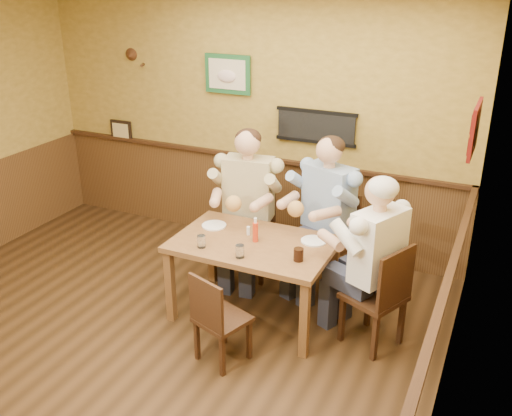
{
  "coord_description": "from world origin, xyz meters",
  "views": [
    {
      "loc": [
        2.69,
        -3.08,
        2.98
      ],
      "look_at": [
        0.83,
        0.96,
        1.1
      ],
      "focal_mm": 40.0,
      "sensor_mm": 36.0,
      "label": 1
    }
  ],
  "objects_px": {
    "chair_right_end": "(374,294)",
    "diner_tan_shirt": "(249,212)",
    "salt_shaker": "(248,231)",
    "pepper_shaker": "(256,234)",
    "water_glass_left": "(201,241)",
    "dining_table": "(253,251)",
    "cola_tumbler": "(299,255)",
    "chair_back_right": "(327,242)",
    "chair_near_side": "(223,317)",
    "diner_blue_polo": "(328,222)",
    "chair_back_left": "(249,231)",
    "water_glass_mid": "(240,251)",
    "hot_sauce_bottle": "(255,231)",
    "diner_white_elder": "(376,273)"
  },
  "relations": [
    {
      "from": "chair_right_end",
      "to": "diner_tan_shirt",
      "type": "distance_m",
      "value": 1.61
    },
    {
      "from": "salt_shaker",
      "to": "pepper_shaker",
      "type": "xyz_separation_m",
      "value": [
        0.1,
        -0.05,
        0.01
      ]
    },
    {
      "from": "water_glass_left",
      "to": "dining_table",
      "type": "bearing_deg",
      "value": 38.39
    },
    {
      "from": "diner_tan_shirt",
      "to": "cola_tumbler",
      "type": "xyz_separation_m",
      "value": [
        0.85,
        -0.84,
        0.1
      ]
    },
    {
      "from": "chair_back_right",
      "to": "cola_tumbler",
      "type": "relative_size",
      "value": 9.03
    },
    {
      "from": "chair_near_side",
      "to": "cola_tumbler",
      "type": "bearing_deg",
      "value": -109.84
    },
    {
      "from": "diner_tan_shirt",
      "to": "diner_blue_polo",
      "type": "distance_m",
      "value": 0.81
    },
    {
      "from": "diner_blue_polo",
      "to": "chair_right_end",
      "type": "bearing_deg",
      "value": -27.55
    },
    {
      "from": "chair_back_left",
      "to": "diner_blue_polo",
      "type": "bearing_deg",
      "value": -1.14
    },
    {
      "from": "water_glass_left",
      "to": "pepper_shaker",
      "type": "xyz_separation_m",
      "value": [
        0.36,
        0.34,
        -0.0
      ]
    },
    {
      "from": "diner_tan_shirt",
      "to": "salt_shaker",
      "type": "bearing_deg",
      "value": -73.31
    },
    {
      "from": "chair_back_left",
      "to": "cola_tumbler",
      "type": "height_order",
      "value": "chair_back_left"
    },
    {
      "from": "water_glass_mid",
      "to": "pepper_shaker",
      "type": "relative_size",
      "value": 1.11
    },
    {
      "from": "chair_back_right",
      "to": "hot_sauce_bottle",
      "type": "distance_m",
      "value": 0.94
    },
    {
      "from": "water_glass_mid",
      "to": "hot_sauce_bottle",
      "type": "relative_size",
      "value": 0.56
    },
    {
      "from": "dining_table",
      "to": "water_glass_left",
      "type": "distance_m",
      "value": 0.48
    },
    {
      "from": "cola_tumbler",
      "to": "diner_white_elder",
      "type": "bearing_deg",
      "value": 18.23
    },
    {
      "from": "chair_right_end",
      "to": "diner_tan_shirt",
      "type": "bearing_deg",
      "value": -89.08
    },
    {
      "from": "chair_back_left",
      "to": "diner_blue_polo",
      "type": "relative_size",
      "value": 0.7
    },
    {
      "from": "chair_right_end",
      "to": "pepper_shaker",
      "type": "bearing_deg",
      "value": -66.51
    },
    {
      "from": "pepper_shaker",
      "to": "dining_table",
      "type": "bearing_deg",
      "value": -88.27
    },
    {
      "from": "diner_blue_polo",
      "to": "diner_white_elder",
      "type": "bearing_deg",
      "value": -27.55
    },
    {
      "from": "chair_back_right",
      "to": "diner_white_elder",
      "type": "xyz_separation_m",
      "value": [
        0.66,
        -0.74,
        0.18
      ]
    },
    {
      "from": "water_glass_left",
      "to": "water_glass_mid",
      "type": "height_order",
      "value": "water_glass_mid"
    },
    {
      "from": "salt_shaker",
      "to": "diner_blue_polo",
      "type": "bearing_deg",
      "value": 51.37
    },
    {
      "from": "diner_tan_shirt",
      "to": "diner_white_elder",
      "type": "relative_size",
      "value": 1.04
    },
    {
      "from": "water_glass_mid",
      "to": "cola_tumbler",
      "type": "height_order",
      "value": "water_glass_mid"
    },
    {
      "from": "diner_white_elder",
      "to": "water_glass_mid",
      "type": "distance_m",
      "value": 1.13
    },
    {
      "from": "water_glass_mid",
      "to": "hot_sauce_bottle",
      "type": "xyz_separation_m",
      "value": [
        -0.01,
        0.33,
        0.04
      ]
    },
    {
      "from": "chair_back_right",
      "to": "cola_tumbler",
      "type": "distance_m",
      "value": 0.99
    },
    {
      "from": "water_glass_mid",
      "to": "chair_back_right",
      "type": "bearing_deg",
      "value": 69.46
    },
    {
      "from": "diner_white_elder",
      "to": "cola_tumbler",
      "type": "height_order",
      "value": "diner_white_elder"
    },
    {
      "from": "chair_near_side",
      "to": "diner_blue_polo",
      "type": "bearing_deg",
      "value": -85.35
    },
    {
      "from": "diner_blue_polo",
      "to": "hot_sauce_bottle",
      "type": "height_order",
      "value": "diner_blue_polo"
    },
    {
      "from": "cola_tumbler",
      "to": "pepper_shaker",
      "type": "height_order",
      "value": "cola_tumbler"
    },
    {
      "from": "diner_white_elder",
      "to": "water_glass_left",
      "type": "xyz_separation_m",
      "value": [
        -1.45,
        -0.32,
        0.13
      ]
    },
    {
      "from": "chair_back_left",
      "to": "chair_back_right",
      "type": "height_order",
      "value": "chair_back_left"
    },
    {
      "from": "dining_table",
      "to": "pepper_shaker",
      "type": "bearing_deg",
      "value": 91.73
    },
    {
      "from": "dining_table",
      "to": "salt_shaker",
      "type": "xyz_separation_m",
      "value": [
        -0.1,
        0.11,
        0.13
      ]
    },
    {
      "from": "diner_blue_polo",
      "to": "pepper_shaker",
      "type": "xyz_separation_m",
      "value": [
        -0.44,
        -0.72,
        0.1
      ]
    },
    {
      "from": "salt_shaker",
      "to": "chair_back_left",
      "type": "bearing_deg",
      "value": 115.1
    },
    {
      "from": "hot_sauce_bottle",
      "to": "salt_shaker",
      "type": "bearing_deg",
      "value": 139.86
    },
    {
      "from": "water_glass_left",
      "to": "cola_tumbler",
      "type": "bearing_deg",
      "value": 8.22
    },
    {
      "from": "water_glass_mid",
      "to": "pepper_shaker",
      "type": "distance_m",
      "value": 0.38
    },
    {
      "from": "chair_back_right",
      "to": "diner_tan_shirt",
      "type": "relative_size",
      "value": 0.7
    },
    {
      "from": "water_glass_mid",
      "to": "salt_shaker",
      "type": "bearing_deg",
      "value": 106.35
    },
    {
      "from": "chair_back_right",
      "to": "salt_shaker",
      "type": "xyz_separation_m",
      "value": [
        -0.53,
        -0.67,
        0.3
      ]
    },
    {
      "from": "chair_near_side",
      "to": "dining_table",
      "type": "bearing_deg",
      "value": -66.45
    },
    {
      "from": "water_glass_left",
      "to": "water_glass_mid",
      "type": "bearing_deg",
      "value": -4.53
    },
    {
      "from": "chair_right_end",
      "to": "diner_blue_polo",
      "type": "bearing_deg",
      "value": -113.83
    }
  ]
}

